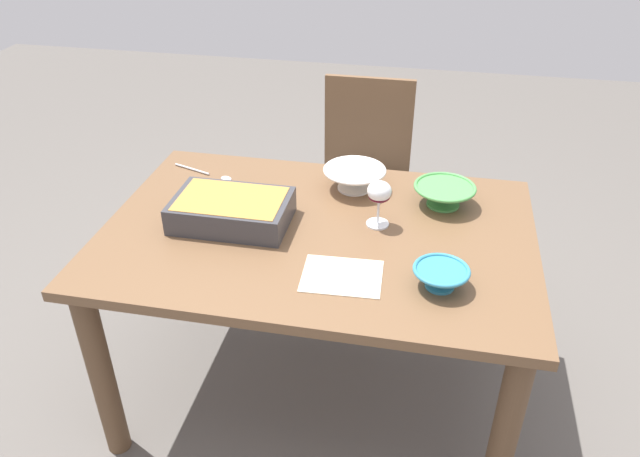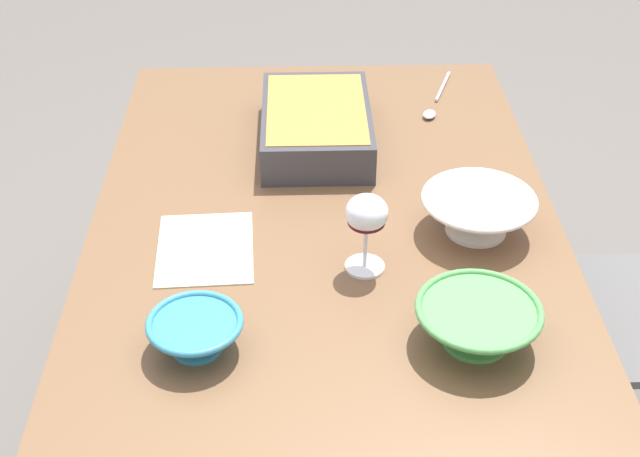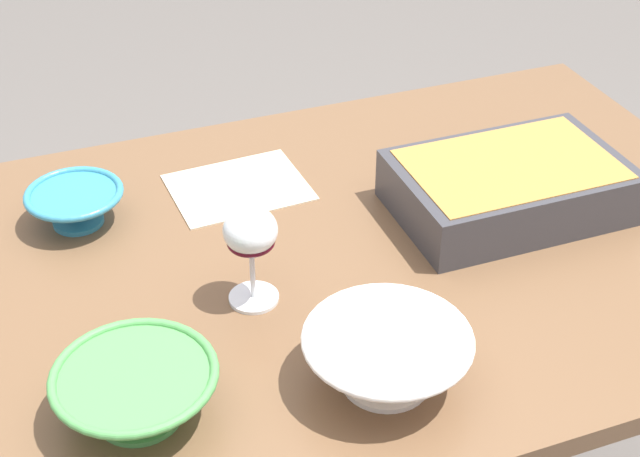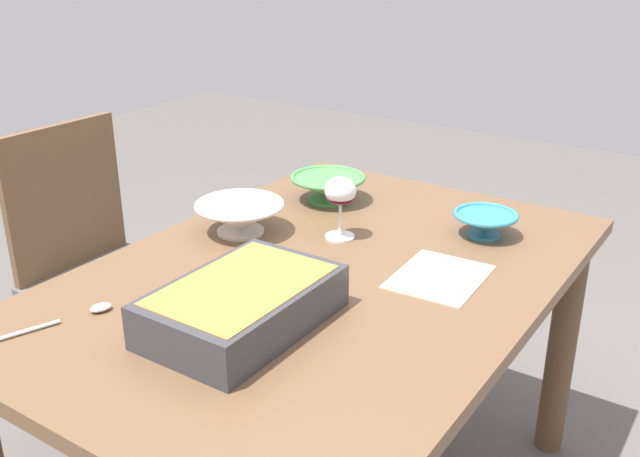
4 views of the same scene
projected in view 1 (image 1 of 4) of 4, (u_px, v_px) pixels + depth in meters
ground_plane at (318, 387)px, 2.38m from camera, size 8.00×8.00×0.00m
dining_table at (318, 259)px, 2.05m from camera, size 1.39×0.94×0.72m
chair at (363, 174)px, 2.79m from camera, size 0.42×0.43×0.92m
wine_glass at (379, 194)px, 1.96m from camera, size 0.08×0.08×0.16m
casserole_dish at (232, 209)px, 2.00m from camera, size 0.38×0.24×0.09m
mixing_bowl at (444, 194)px, 2.10m from camera, size 0.21×0.21×0.08m
small_bowl at (441, 276)px, 1.72m from camera, size 0.16×0.16×0.06m
serving_bowl at (354, 177)px, 2.20m from camera, size 0.23×0.23×0.08m
serving_spoon at (214, 175)px, 2.30m from camera, size 0.26×0.11×0.01m
napkin at (342, 276)px, 1.78m from camera, size 0.24×0.19×0.00m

